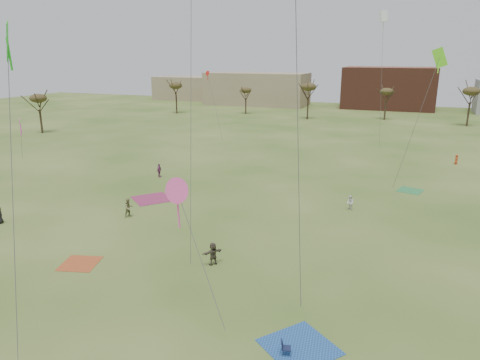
% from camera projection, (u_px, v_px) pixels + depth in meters
% --- Properties ---
extents(ground, '(260.00, 260.00, 0.00)m').
position_uv_depth(ground, '(168.00, 315.00, 27.09)').
color(ground, '#325119').
rests_on(ground, ground).
extents(spectator_fore_b, '(1.05, 1.14, 1.90)m').
position_uv_depth(spectator_fore_b, '(129.00, 208.00, 43.33)').
color(spectator_fore_b, '#807C51').
rests_on(spectator_fore_b, ground).
extents(spectator_fore_c, '(1.44, 1.63, 1.79)m').
position_uv_depth(spectator_fore_c, '(213.00, 254.00, 33.44)').
color(spectator_fore_c, brown).
rests_on(spectator_fore_c, ground).
extents(spectator_mid_d, '(0.45, 1.04, 1.76)m').
position_uv_depth(spectator_mid_d, '(159.00, 170.00, 57.60)').
color(spectator_mid_d, '#943D7F').
rests_on(spectator_mid_d, ground).
extents(spectator_mid_e, '(0.95, 0.94, 1.54)m').
position_uv_depth(spectator_mid_e, '(350.00, 203.00, 45.34)').
color(spectator_mid_e, white).
rests_on(spectator_mid_e, ground).
extents(flyer_far_b, '(0.67, 0.82, 1.44)m').
position_uv_depth(flyer_far_b, '(456.00, 159.00, 64.47)').
color(flyer_far_b, '#BF4420').
rests_on(flyer_far_b, ground).
extents(blanket_red, '(3.33, 3.33, 0.03)m').
position_uv_depth(blanket_red, '(80.00, 264.00, 33.80)').
color(blanket_red, '#B84F24').
rests_on(blanket_red, ground).
extents(blanket_blue, '(4.98, 4.98, 0.03)m').
position_uv_depth(blanket_blue, '(299.00, 347.00, 24.15)').
color(blanket_blue, '#24539D').
rests_on(blanket_blue, ground).
extents(blanket_plum, '(5.39, 5.39, 0.03)m').
position_uv_depth(blanket_plum, '(152.00, 199.00, 49.01)').
color(blanket_plum, '#922C57').
rests_on(blanket_plum, ground).
extents(blanket_olive, '(3.21, 3.21, 0.03)m').
position_uv_depth(blanket_olive, '(410.00, 191.00, 52.00)').
color(blanket_olive, '#318748').
rests_on(blanket_olive, ground).
extents(camp_chair_center, '(0.66, 0.63, 0.87)m').
position_uv_depth(camp_chair_center, '(286.00, 351.00, 23.47)').
color(camp_chair_center, '#151D3B').
rests_on(camp_chair_center, ground).
extents(kites_aloft, '(76.12, 64.90, 26.44)m').
position_uv_depth(kites_aloft, '(327.00, 12.00, 47.40)').
color(kites_aloft, yellow).
rests_on(kites_aloft, ground).
extents(tree_line, '(117.44, 49.32, 8.91)m').
position_uv_depth(tree_line, '(340.00, 94.00, 96.92)').
color(tree_line, '#3A2B1E').
rests_on(tree_line, ground).
extents(building_tan, '(32.00, 14.00, 10.00)m').
position_uv_depth(building_tan, '(257.00, 89.00, 140.96)').
color(building_tan, '#937F60').
rests_on(building_tan, ground).
extents(building_brick, '(26.00, 16.00, 12.00)m').
position_uv_depth(building_brick, '(389.00, 88.00, 130.99)').
color(building_brick, brown).
rests_on(building_brick, ground).
extents(building_tan_west, '(20.00, 12.00, 8.00)m').
position_uv_depth(building_tan_west, '(185.00, 88.00, 158.12)').
color(building_tan_west, '#937F60').
rests_on(building_tan_west, ground).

